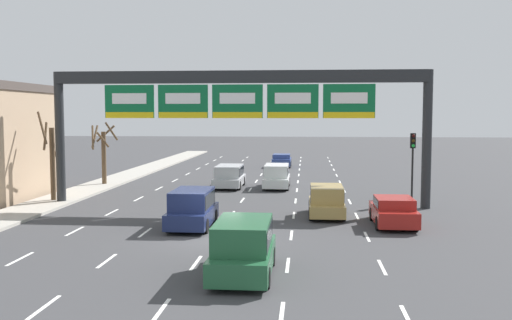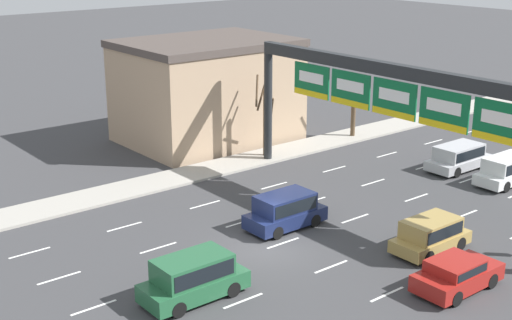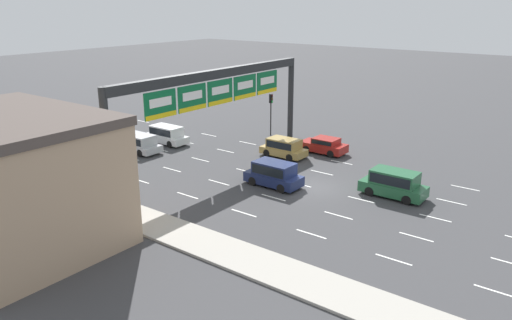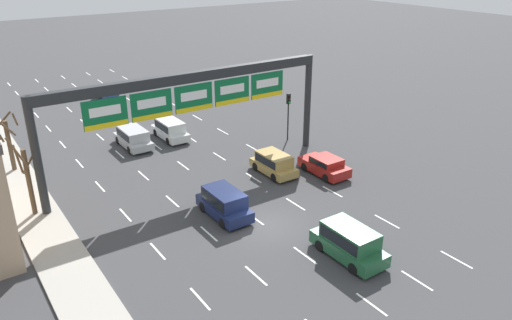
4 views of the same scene
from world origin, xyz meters
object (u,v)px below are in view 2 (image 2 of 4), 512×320
object	(u,v)px
suv_green	(193,276)
tree_bare_closest	(353,102)
car_red	(457,273)
suv_gold	(431,233)
suv_silver	(459,156)
sign_gantry	(398,95)
suv_navy	(285,209)
tree_bare_second	(265,118)
suv_white	(507,169)

from	to	relation	value
suv_green	tree_bare_closest	world-z (taller)	tree_bare_closest
car_red	suv_gold	size ratio (longest dim) A/B	1.03
suv_silver	tree_bare_closest	size ratio (longest dim) A/B	0.99
sign_gantry	suv_green	xyz separation A→B (m)	(1.87, -14.30, -5.22)
suv_navy	suv_silver	bearing A→B (deg)	90.92
suv_navy	tree_bare_closest	size ratio (longest dim) A/B	0.91
suv_green	suv_navy	xyz separation A→B (m)	(-3.27, 7.77, -0.03)
sign_gantry	car_red	size ratio (longest dim) A/B	5.37
sign_gantry	suv_gold	xyz separation A→B (m)	(5.00, -3.06, -5.34)
sign_gantry	tree_bare_closest	bearing A→B (deg)	142.83
sign_gantry	tree_bare_second	bearing A→B (deg)	178.22
suv_navy	tree_bare_closest	distance (m)	17.95
tree_bare_closest	tree_bare_second	xyz separation A→B (m)	(-0.23, -8.10, 0.05)
suv_navy	suv_silver	distance (m)	14.72
suv_gold	suv_silver	bearing A→B (deg)	120.54
tree_bare_second	suv_white	bearing A→B (deg)	30.69
suv_navy	tree_bare_second	xyz separation A→B (m)	(-9.98, 6.88, 1.69)
suv_navy	suv_silver	world-z (taller)	suv_navy
suv_gold	sign_gantry	bearing A→B (deg)	148.55
suv_gold	tree_bare_closest	bearing A→B (deg)	144.52
suv_white	suv_navy	bearing A→B (deg)	-102.34
suv_navy	tree_bare_second	size ratio (longest dim) A/B	0.78
tree_bare_closest	tree_bare_second	size ratio (longest dim) A/B	0.86
car_red	suv_gold	distance (m)	3.82
tree_bare_second	tree_bare_closest	bearing A→B (deg)	88.37
suv_gold	tree_bare_second	distance (m)	16.84
suv_gold	suv_silver	distance (m)	13.07
suv_silver	tree_bare_second	bearing A→B (deg)	-141.18
suv_white	suv_gold	size ratio (longest dim) A/B	1.11
suv_green	suv_gold	bearing A→B (deg)	74.43
suv_silver	tree_bare_closest	bearing A→B (deg)	178.44
car_red	suv_white	world-z (taller)	suv_white
suv_green	suv_gold	world-z (taller)	suv_green
sign_gantry	suv_gold	world-z (taller)	sign_gantry
suv_green	suv_silver	size ratio (longest dim) A/B	0.97
suv_white	suv_gold	bearing A→B (deg)	-74.18
suv_navy	car_red	bearing A→B (deg)	7.35
suv_green	car_red	distance (m)	10.95
suv_silver	suv_green	bearing A→B (deg)	-81.13
sign_gantry	suv_green	distance (m)	15.33
sign_gantry	suv_white	size ratio (longest dim) A/B	4.98
car_red	suv_silver	distance (m)	16.64
suv_gold	tree_bare_closest	distance (m)	19.92
suv_navy	suv_gold	bearing A→B (deg)	28.38
sign_gantry	suv_silver	xyz separation A→B (m)	(-1.64, 8.20, -5.34)
suv_white	tree_bare_closest	xyz separation A→B (m)	(-12.97, 0.27, 1.69)
suv_white	tree_bare_second	size ratio (longest dim) A/B	0.82
tree_bare_second	sign_gantry	bearing A→B (deg)	-1.78
sign_gantry	suv_gold	distance (m)	7.94
car_red	tree_bare_second	bearing A→B (deg)	163.84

